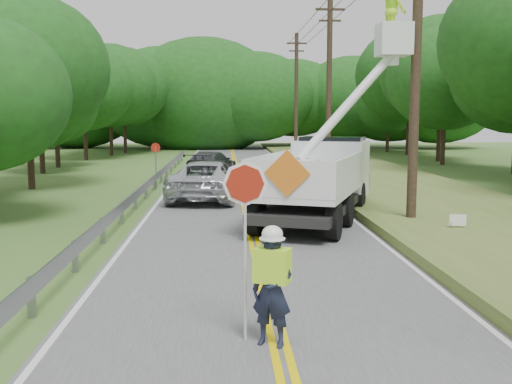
{
  "coord_description": "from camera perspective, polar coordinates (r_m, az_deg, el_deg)",
  "views": [
    {
      "loc": [
        -0.8,
        -9.01,
        3.4
      ],
      "look_at": [
        0.0,
        6.0,
        1.5
      ],
      "focal_mm": 41.77,
      "sensor_mm": 36.0,
      "label": 1
    }
  ],
  "objects": [
    {
      "name": "treeline_horizon",
      "position": [
        65.3,
        -2.77,
        9.04
      ],
      "size": [
        55.29,
        14.38,
        12.82
      ],
      "color": "#1C4118",
      "rests_on": "ground"
    },
    {
      "name": "guardrail",
      "position": [
        24.29,
        -10.65,
        0.35
      ],
      "size": [
        0.18,
        48.0,
        0.77
      ],
      "color": "gray",
      "rests_on": "ground"
    },
    {
      "name": "treeline_left",
      "position": [
        42.54,
        -16.69,
        9.61
      ],
      "size": [
        10.02,
        52.21,
        9.86
      ],
      "color": "#332319",
      "rests_on": "ground"
    },
    {
      "name": "flagger",
      "position": [
        8.86,
        1.47,
        -8.53
      ],
      "size": [
        1.08,
        0.62,
        2.74
      ],
      "color": "#191E33",
      "rests_on": "road"
    },
    {
      "name": "bucket_truck",
      "position": [
        20.25,
        6.76,
        2.19
      ],
      "size": [
        5.12,
        8.02,
        7.35
      ],
      "color": "black",
      "rests_on": "road"
    },
    {
      "name": "road",
      "position": [
        23.27,
        -1.06,
        -1.17
      ],
      "size": [
        7.2,
        96.0,
        0.03
      ],
      "color": "#4D4D4F",
      "rests_on": "ground"
    },
    {
      "name": "suv_silver",
      "position": [
        24.53,
        -4.64,
        1.14
      ],
      "size": [
        3.36,
        6.05,
        1.6
      ],
      "primitive_type": "imported",
      "rotation": [
        0.0,
        0.0,
        3.01
      ],
      "color": "silver",
      "rests_on": "road"
    },
    {
      "name": "tall_grass_verge",
      "position": [
        24.54,
        15.75,
        -0.68
      ],
      "size": [
        7.0,
        96.0,
        0.3
      ],
      "primitive_type": "cube",
      "color": "#4E6329",
      "rests_on": "ground"
    },
    {
      "name": "yard_sign",
      "position": [
        17.7,
        18.75,
        -2.66
      ],
      "size": [
        0.47,
        0.08,
        0.68
      ],
      "color": "white",
      "rests_on": "ground"
    },
    {
      "name": "suv_darkgrey",
      "position": [
        34.44,
        -4.31,
        2.74
      ],
      "size": [
        3.26,
        5.25,
        1.42
      ],
      "primitive_type": "imported",
      "rotation": [
        0.0,
        0.0,
        2.86
      ],
      "color": "#313538",
      "rests_on": "road"
    },
    {
      "name": "stop_sign_permanent",
      "position": [
        28.35,
        -9.58,
        3.12
      ],
      "size": [
        0.44,
        0.2,
        2.2
      ],
      "color": "gray",
      "rests_on": "ground"
    },
    {
      "name": "utility_poles",
      "position": [
        26.73,
        9.67,
        11.11
      ],
      "size": [
        1.6,
        43.3,
        10.0
      ],
      "color": "black",
      "rests_on": "ground"
    },
    {
      "name": "ground",
      "position": [
        9.66,
        1.96,
        -13.4
      ],
      "size": [
        140.0,
        140.0,
        0.0
      ],
      "primitive_type": "plane",
      "color": "#416128",
      "rests_on": "ground"
    }
  ]
}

